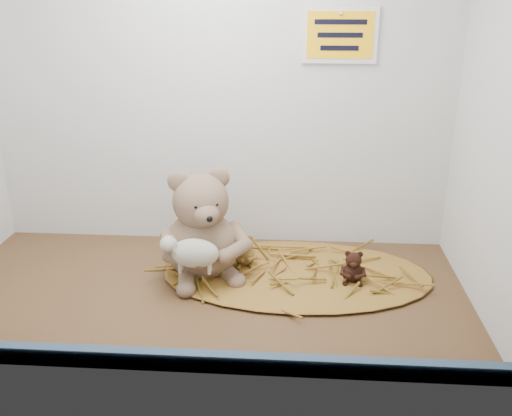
# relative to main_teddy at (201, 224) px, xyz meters

# --- Properties ---
(alcove_shell) EXTENTS (1.20, 0.60, 0.90)m
(alcove_shell) POSITION_rel_main_teddy_xyz_m (0.02, 0.01, 0.32)
(alcove_shell) COLOR #402916
(alcove_shell) RESTS_ON ground
(front_rail) EXTENTS (1.19, 0.02, 0.04)m
(front_rail) POSITION_rel_main_teddy_xyz_m (0.02, -0.37, -0.12)
(front_rail) COLOR #394E6D
(front_rail) RESTS_ON shelf_floor
(straw_bed) EXTENTS (0.65, 0.38, 0.01)m
(straw_bed) POSITION_rel_main_teddy_xyz_m (0.23, 0.01, -0.13)
(straw_bed) COLOR brown
(straw_bed) RESTS_ON shelf_floor
(main_teddy) EXTENTS (0.29, 0.29, 0.27)m
(main_teddy) POSITION_rel_main_teddy_xyz_m (0.00, 0.00, 0.00)
(main_teddy) COLOR #8D6E57
(main_teddy) RESTS_ON shelf_floor
(toy_lamb) EXTENTS (0.14, 0.09, 0.09)m
(toy_lamb) POSITION_rel_main_teddy_xyz_m (-0.00, -0.10, -0.03)
(toy_lamb) COLOR #B3B0A0
(toy_lamb) RESTS_ON main_teddy
(mini_teddy_tan) EXTENTS (0.07, 0.08, 0.08)m
(mini_teddy_tan) POSITION_rel_main_teddy_xyz_m (0.10, 0.04, -0.08)
(mini_teddy_tan) COLOR olive
(mini_teddy_tan) RESTS_ON straw_bed
(mini_teddy_brown) EXTENTS (0.07, 0.07, 0.08)m
(mini_teddy_brown) POSITION_rel_main_teddy_xyz_m (0.36, -0.03, -0.08)
(mini_teddy_brown) COLOR black
(mini_teddy_brown) RESTS_ON straw_bed
(wall_sign) EXTENTS (0.16, 0.01, 0.11)m
(wall_sign) POSITION_rel_main_teddy_xyz_m (0.32, 0.21, 0.42)
(wall_sign) COLOR #FFB00D
(wall_sign) RESTS_ON back_wall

